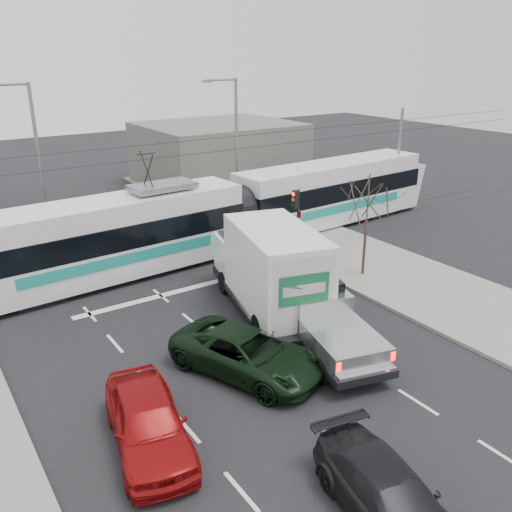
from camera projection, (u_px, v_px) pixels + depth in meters
ground at (266, 339)px, 21.04m from camera, size 120.00×120.00×0.00m
sidewalk_right at (421, 285)px, 25.73m from camera, size 6.00×60.00×0.15m
rails at (158, 262)px, 28.78m from camera, size 60.00×1.60×0.03m
building_right at (219, 154)px, 45.03m from camera, size 12.00×10.00×5.00m
bare_tree at (368, 202)px, 25.61m from camera, size 2.40×2.40×5.00m
traffic_signal at (296, 208)px, 28.49m from camera, size 0.44×0.44×3.60m
street_lamp_near at (234, 143)px, 33.90m from camera, size 2.38×0.25×9.00m
street_lamp_far at (35, 157)px, 29.43m from camera, size 2.38×0.25×9.00m
catenary at (154, 191)px, 27.41m from camera, size 60.00×0.20×7.00m
tram at (235, 212)px, 30.25m from camera, size 28.95×4.72×5.88m
silver_pickup at (320, 315)px, 20.38m from camera, size 3.84×6.92×2.39m
box_truck at (270, 271)px, 22.42m from camera, size 4.68×8.43×4.00m
navy_pickup at (271, 262)px, 25.65m from camera, size 4.04×5.71×2.27m
green_car at (247, 353)px, 18.61m from camera, size 4.36×6.06×1.53m
red_car at (148, 422)px, 15.08m from camera, size 2.91×5.18×1.66m
dark_car at (390, 499)px, 12.64m from camera, size 2.86×5.15×1.41m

